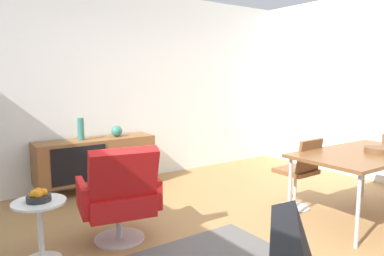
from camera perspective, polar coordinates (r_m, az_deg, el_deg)
ground_plane at (r=3.58m, az=5.65°, el=-17.69°), size 8.32×8.32×0.00m
wall_back at (r=5.47m, az=-12.13°, el=6.25°), size 6.80×0.12×2.80m
sideboard at (r=5.16m, az=-14.84°, el=-4.71°), size 1.60×0.45×0.72m
vase_cobalt at (r=5.21m, az=-11.75°, el=-0.49°), size 0.16×0.16×0.15m
vase_sculptural_dark at (r=5.03m, az=-17.08°, el=-0.15°), size 0.09×0.09×0.30m
dining_table at (r=4.38m, az=25.35°, el=-4.02°), size 1.60×0.90×0.74m
wooden_bowl_on_table at (r=4.40m, az=27.10°, el=-3.12°), size 0.26×0.26×0.06m
dining_chair_back_left at (r=4.45m, az=16.62°, el=-6.40°), size 0.41×0.43×0.86m
lounge_chair_red at (r=3.50m, az=-11.28°, el=-10.19°), size 0.80×0.76×0.95m
side_table_round at (r=3.42m, az=-22.74°, el=-13.70°), size 0.44×0.44×0.52m
fruit_bowl at (r=3.34m, az=-22.97°, el=-9.85°), size 0.20×0.20×0.11m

